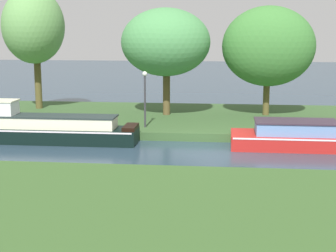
{
  "coord_description": "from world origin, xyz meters",
  "views": [
    {
      "loc": [
        0.69,
        -23.11,
        5.55
      ],
      "look_at": [
        -1.91,
        1.2,
        0.9
      ],
      "focal_mm": 56.98,
      "sensor_mm": 36.0,
      "label": 1
    }
  ],
  "objects_px": {
    "willow_tree_left": "(34,27)",
    "mooring_post_near": "(55,122)",
    "willow_tree_centre": "(166,42)",
    "lamp_post": "(145,92)",
    "red_narrowboat": "(301,137)",
    "mooring_post_far": "(265,128)",
    "black_barge": "(42,129)",
    "willow_tree_right": "(269,46)"
  },
  "relations": [
    {
      "from": "willow_tree_right",
      "to": "lamp_post",
      "type": "distance_m",
      "value": 7.92
    },
    {
      "from": "willow_tree_centre",
      "to": "mooring_post_near",
      "type": "bearing_deg",
      "value": -138.78
    },
    {
      "from": "black_barge",
      "to": "mooring_post_far",
      "type": "xyz_separation_m",
      "value": [
        10.67,
        1.27,
        0.04
      ]
    },
    {
      "from": "willow_tree_left",
      "to": "mooring_post_near",
      "type": "distance_m",
      "value": 8.29
    },
    {
      "from": "black_barge",
      "to": "willow_tree_centre",
      "type": "distance_m",
      "value": 8.8
    },
    {
      "from": "black_barge",
      "to": "willow_tree_left",
      "type": "relative_size",
      "value": 1.28
    },
    {
      "from": "black_barge",
      "to": "willow_tree_right",
      "type": "relative_size",
      "value": 1.51
    },
    {
      "from": "black_barge",
      "to": "mooring_post_far",
      "type": "distance_m",
      "value": 10.74
    },
    {
      "from": "willow_tree_left",
      "to": "lamp_post",
      "type": "relative_size",
      "value": 2.57
    },
    {
      "from": "mooring_post_far",
      "to": "black_barge",
      "type": "bearing_deg",
      "value": -173.23
    },
    {
      "from": "willow_tree_left",
      "to": "red_narrowboat",
      "type": "bearing_deg",
      "value": -25.98
    },
    {
      "from": "willow_tree_centre",
      "to": "mooring_post_near",
      "type": "height_order",
      "value": "willow_tree_centre"
    },
    {
      "from": "mooring_post_far",
      "to": "willow_tree_right",
      "type": "bearing_deg",
      "value": 84.94
    },
    {
      "from": "lamp_post",
      "to": "mooring_post_near",
      "type": "distance_m",
      "value": 4.79
    },
    {
      "from": "willow_tree_right",
      "to": "mooring_post_near",
      "type": "xyz_separation_m",
      "value": [
        -10.88,
        -5.03,
        -3.63
      ]
    },
    {
      "from": "black_barge",
      "to": "lamp_post",
      "type": "height_order",
      "value": "lamp_post"
    },
    {
      "from": "black_barge",
      "to": "lamp_post",
      "type": "relative_size",
      "value": 3.29
    },
    {
      "from": "red_narrowboat",
      "to": "willow_tree_left",
      "type": "relative_size",
      "value": 0.89
    },
    {
      "from": "willow_tree_left",
      "to": "mooring_post_far",
      "type": "relative_size",
      "value": 13.76
    },
    {
      "from": "willow_tree_right",
      "to": "lamp_post",
      "type": "height_order",
      "value": "willow_tree_right"
    },
    {
      "from": "red_narrowboat",
      "to": "mooring_post_near",
      "type": "xyz_separation_m",
      "value": [
        -11.98,
        1.27,
        0.21
      ]
    },
    {
      "from": "black_barge",
      "to": "red_narrowboat",
      "type": "bearing_deg",
      "value": 0.0
    },
    {
      "from": "mooring_post_near",
      "to": "lamp_post",
      "type": "bearing_deg",
      "value": 11.49
    },
    {
      "from": "red_narrowboat",
      "to": "lamp_post",
      "type": "xyz_separation_m",
      "value": [
        -7.51,
        2.17,
        1.68
      ]
    },
    {
      "from": "lamp_post",
      "to": "willow_tree_left",
      "type": "bearing_deg",
      "value": 145.63
    },
    {
      "from": "red_narrowboat",
      "to": "mooring_post_far",
      "type": "relative_size",
      "value": 12.2
    },
    {
      "from": "willow_tree_left",
      "to": "lamp_post",
      "type": "bearing_deg",
      "value": -34.37
    },
    {
      "from": "mooring_post_far",
      "to": "willow_tree_centre",
      "type": "bearing_deg",
      "value": 139.78
    },
    {
      "from": "willow_tree_left",
      "to": "lamp_post",
      "type": "height_order",
      "value": "willow_tree_left"
    },
    {
      "from": "red_narrowboat",
      "to": "willow_tree_centre",
      "type": "bearing_deg",
      "value": 139.96
    },
    {
      "from": "willow_tree_centre",
      "to": "lamp_post",
      "type": "distance_m",
      "value": 4.35
    },
    {
      "from": "red_narrowboat",
      "to": "mooring_post_near",
      "type": "height_order",
      "value": "red_narrowboat"
    },
    {
      "from": "lamp_post",
      "to": "willow_tree_centre",
      "type": "bearing_deg",
      "value": 79.58
    },
    {
      "from": "willow_tree_left",
      "to": "willow_tree_centre",
      "type": "bearing_deg",
      "value": -10.92
    },
    {
      "from": "willow_tree_left",
      "to": "willow_tree_right",
      "type": "distance_m",
      "value": 14.05
    },
    {
      "from": "lamp_post",
      "to": "mooring_post_far",
      "type": "bearing_deg",
      "value": -8.65
    },
    {
      "from": "black_barge",
      "to": "willow_tree_right",
      "type": "distance_m",
      "value": 13.3
    },
    {
      "from": "red_narrowboat",
      "to": "willow_tree_centre",
      "type": "height_order",
      "value": "willow_tree_centre"
    },
    {
      "from": "willow_tree_left",
      "to": "mooring_post_near",
      "type": "bearing_deg",
      "value": -63.06
    },
    {
      "from": "red_narrowboat",
      "to": "lamp_post",
      "type": "relative_size",
      "value": 2.27
    },
    {
      "from": "willow_tree_right",
      "to": "black_barge",
      "type": "bearing_deg",
      "value": -150.48
    },
    {
      "from": "willow_tree_centre",
      "to": "willow_tree_right",
      "type": "bearing_deg",
      "value": 5.33
    }
  ]
}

